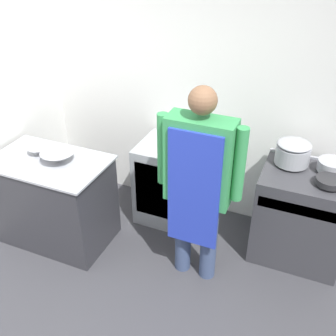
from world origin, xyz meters
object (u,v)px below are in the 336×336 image
(fridge_unit, at_px, (173,182))
(person_cook, at_px, (199,178))
(saute_pan, at_px, (330,181))
(sauce_pot, at_px, (332,166))
(mixing_bowl, at_px, (58,157))
(stock_pot, at_px, (293,152))
(stove, at_px, (301,215))

(fridge_unit, bearing_deg, person_cook, -53.75)
(saute_pan, bearing_deg, sauce_pot, 90.00)
(mixing_bowl, relative_size, stock_pot, 1.03)
(fridge_unit, distance_m, person_cook, 1.01)
(fridge_unit, height_order, saute_pan, saute_pan)
(stock_pot, xyz_separation_m, sauce_pot, (0.33, -0.00, -0.06))
(saute_pan, xyz_separation_m, sauce_pot, (0.00, 0.22, 0.02))
(person_cook, xyz_separation_m, sauce_pot, (0.95, 0.72, -0.07))
(person_cook, bearing_deg, fridge_unit, 126.25)
(fridge_unit, xyz_separation_m, stock_pot, (1.11, 0.05, 0.57))
(stove, distance_m, stock_pot, 0.60)
(mixing_bowl, bearing_deg, fridge_unit, 41.26)
(saute_pan, bearing_deg, stock_pot, 146.41)
(fridge_unit, bearing_deg, stove, -2.59)
(stock_pot, distance_m, sauce_pot, 0.34)
(stove, height_order, person_cook, person_cook)
(mixing_bowl, relative_size, saute_pan, 1.37)
(fridge_unit, xyz_separation_m, person_cook, (0.49, -0.67, 0.58))
(stove, distance_m, sauce_pot, 0.54)
(stove, bearing_deg, fridge_unit, 177.41)
(stock_pot, relative_size, saute_pan, 1.33)
(fridge_unit, relative_size, person_cook, 0.49)
(fridge_unit, xyz_separation_m, saute_pan, (1.44, -0.17, 0.49))
(person_cook, height_order, mixing_bowl, person_cook)
(mixing_bowl, bearing_deg, sauce_pot, 18.77)
(stock_pot, bearing_deg, saute_pan, -33.59)
(stock_pot, height_order, saute_pan, stock_pot)
(person_cook, xyz_separation_m, saute_pan, (0.95, 0.50, -0.09))
(fridge_unit, xyz_separation_m, mixing_bowl, (-0.81, -0.71, 0.50))
(fridge_unit, distance_m, saute_pan, 1.53)
(stove, distance_m, mixing_bowl, 2.25)
(sauce_pot, bearing_deg, stove, -144.51)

